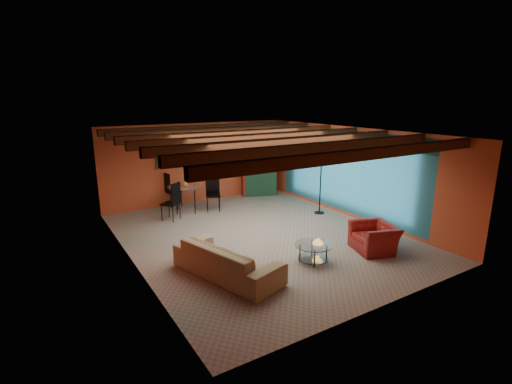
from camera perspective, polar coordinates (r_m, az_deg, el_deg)
room at (r=9.43m, az=0.29°, el=7.03°), size 6.52×8.01×2.71m
sofa at (r=7.74m, az=-4.40°, el=-10.22°), size 1.59×2.56×0.70m
armchair at (r=9.34m, az=17.52°, el=-6.60°), size 1.15×1.23×0.65m
coffee_table at (r=8.46m, az=8.69°, el=-9.16°), size 0.96×0.96×0.42m
dining_table at (r=11.97m, az=-10.64°, el=-0.34°), size 2.91×2.91×1.16m
armoire at (r=13.80m, az=0.15°, el=3.59°), size 1.24×0.90×1.97m
floor_lamp at (r=11.72m, az=9.77°, el=1.15°), size 0.47×0.47×1.86m
ceiling_fan at (r=9.34m, az=0.65°, el=6.95°), size 1.50×1.50×0.44m
painting at (r=12.61m, az=-12.60°, el=5.28°), size 1.05×0.03×0.65m
potted_plant at (r=13.63m, az=0.16°, el=8.71°), size 0.56×0.53×0.51m
vase at (r=11.82m, az=-10.79°, el=2.78°), size 0.19×0.19×0.17m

